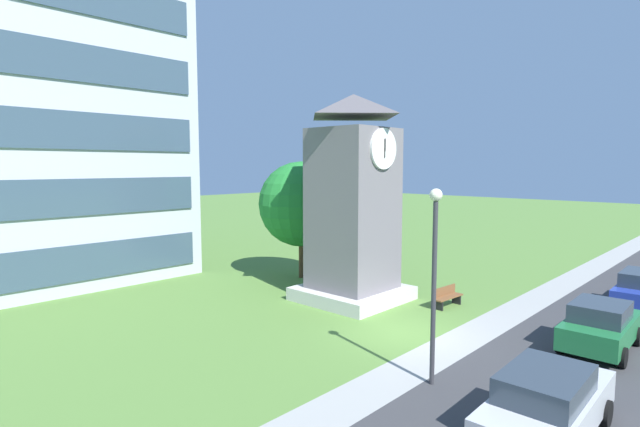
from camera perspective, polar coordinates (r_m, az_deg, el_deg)
ground_plane at (r=19.18m, az=9.67°, el=-13.69°), size 160.00×160.00×0.00m
street_asphalt at (r=16.79m, az=28.97°, el=-17.19°), size 120.00×7.20×0.01m
kerb_strip at (r=18.24m, az=15.00°, el=-14.83°), size 120.00×1.60×0.01m
clock_tower at (r=22.71m, az=3.88°, el=0.37°), size 4.43×4.43×9.57m
park_bench at (r=22.89m, az=14.61°, el=-9.39°), size 1.83×0.61×0.88m
street_lamp at (r=14.23m, az=13.26°, el=-5.78°), size 0.36×0.36×5.68m
tree_streetside at (r=27.25m, az=-2.23°, el=1.11°), size 4.76×4.76×6.56m
parked_car_silver at (r=13.12m, az=25.06°, el=-19.49°), size 4.82×2.10×1.69m
parked_car_green at (r=19.64m, az=30.01°, el=-11.28°), size 4.16×2.09×1.69m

